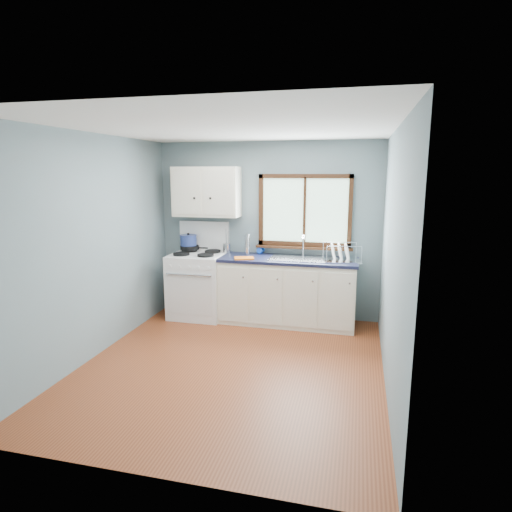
% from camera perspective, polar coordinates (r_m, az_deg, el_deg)
% --- Properties ---
extents(floor, '(3.20, 3.60, 0.02)m').
position_cam_1_polar(floor, '(4.83, -3.19, -14.48)').
color(floor, brown).
rests_on(floor, ground).
extents(ceiling, '(3.20, 3.60, 0.02)m').
position_cam_1_polar(ceiling, '(4.38, -3.56, 16.82)').
color(ceiling, white).
rests_on(ceiling, wall_back).
extents(wall_back, '(3.20, 0.02, 2.50)m').
position_cam_1_polar(wall_back, '(6.16, 1.54, 3.43)').
color(wall_back, slate).
rests_on(wall_back, ground).
extents(wall_front, '(3.20, 0.02, 2.50)m').
position_cam_1_polar(wall_front, '(2.80, -14.25, -6.33)').
color(wall_front, slate).
rests_on(wall_front, ground).
extents(wall_left, '(0.02, 3.60, 2.50)m').
position_cam_1_polar(wall_left, '(5.13, -20.84, 1.15)').
color(wall_left, slate).
rests_on(wall_left, ground).
extents(wall_right, '(0.02, 3.60, 2.50)m').
position_cam_1_polar(wall_right, '(4.26, 17.85, -0.57)').
color(wall_right, slate).
rests_on(wall_right, ground).
extents(gas_range, '(0.76, 0.69, 1.36)m').
position_cam_1_polar(gas_range, '(6.26, -7.70, -3.60)').
color(gas_range, white).
rests_on(gas_range, floor).
extents(base_cabinets, '(1.85, 0.60, 0.88)m').
position_cam_1_polar(base_cabinets, '(5.97, 4.20, -5.11)').
color(base_cabinets, white).
rests_on(base_cabinets, floor).
extents(countertop, '(1.89, 0.64, 0.04)m').
position_cam_1_polar(countertop, '(5.85, 4.27, -0.50)').
color(countertop, black).
rests_on(countertop, base_cabinets).
extents(sink, '(0.84, 0.46, 0.44)m').
position_cam_1_polar(sink, '(5.83, 6.01, -0.97)').
color(sink, silver).
rests_on(sink, countertop).
extents(window, '(1.36, 0.10, 1.03)m').
position_cam_1_polar(window, '(6.01, 6.49, 5.33)').
color(window, '#9EC6A8').
rests_on(window, wall_back).
extents(upper_cabinets, '(0.95, 0.35, 0.70)m').
position_cam_1_polar(upper_cabinets, '(6.17, -6.63, 8.50)').
color(upper_cabinets, white).
rests_on(upper_cabinets, wall_back).
extents(skillet, '(0.42, 0.29, 0.05)m').
position_cam_1_polar(skillet, '(6.35, -8.80, 1.13)').
color(skillet, black).
rests_on(skillet, gas_range).
extents(stockpot, '(0.25, 0.25, 0.24)m').
position_cam_1_polar(stockpot, '(6.35, -8.99, 1.87)').
color(stockpot, navy).
rests_on(stockpot, gas_range).
extents(utensil_crock, '(0.13, 0.13, 0.35)m').
position_cam_1_polar(utensil_crock, '(6.21, -3.90, 1.06)').
color(utensil_crock, silver).
rests_on(utensil_crock, countertop).
extents(thermos, '(0.07, 0.07, 0.30)m').
position_cam_1_polar(thermos, '(6.05, -1.18, 1.54)').
color(thermos, silver).
rests_on(thermos, countertop).
extents(soap_bottle, '(0.11, 0.11, 0.24)m').
position_cam_1_polar(soap_bottle, '(6.10, 0.37, 1.38)').
color(soap_bottle, blue).
rests_on(soap_bottle, countertop).
extents(dish_towel, '(0.31, 0.26, 0.02)m').
position_cam_1_polar(dish_towel, '(5.79, -1.60, -0.29)').
color(dish_towel, orange).
rests_on(dish_towel, countertop).
extents(dish_rack, '(0.54, 0.45, 0.24)m').
position_cam_1_polar(dish_rack, '(5.74, 11.25, -0.03)').
color(dish_rack, silver).
rests_on(dish_rack, countertop).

